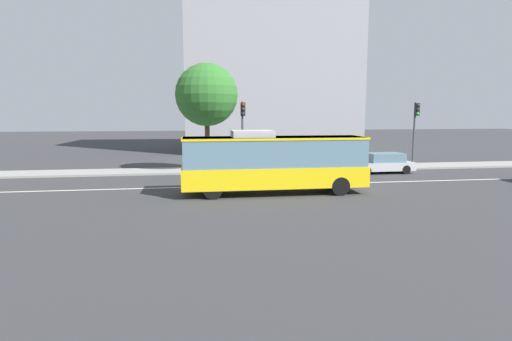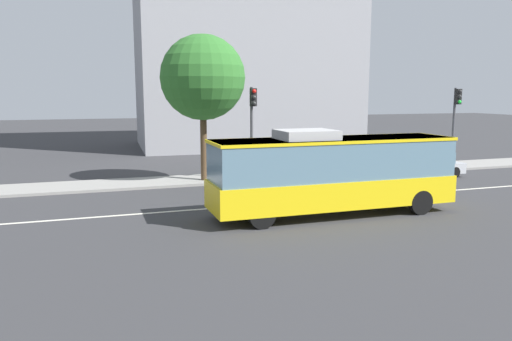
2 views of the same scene
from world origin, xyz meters
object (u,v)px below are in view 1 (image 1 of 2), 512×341
at_px(street_tree_kerbside_left, 207,95).
at_px(transit_bus, 274,161).
at_px(traffic_light_near_corner, 243,124).
at_px(traffic_light_mid_block, 415,124).
at_px(sedan_silver, 383,163).

bearing_deg(street_tree_kerbside_left, transit_bus, -69.71).
xyz_separation_m(transit_bus, traffic_light_near_corner, (-0.73, 8.06, 1.75)).
bearing_deg(traffic_light_mid_block, traffic_light_near_corner, -88.18).
bearing_deg(sedan_silver, street_tree_kerbside_left, -10.68).
bearing_deg(traffic_light_near_corner, sedan_silver, 80.68).
distance_m(traffic_light_near_corner, street_tree_kerbside_left, 3.40).
bearing_deg(street_tree_kerbside_left, traffic_light_near_corner, -17.26).
height_order(traffic_light_near_corner, street_tree_kerbside_left, street_tree_kerbside_left).
relative_size(transit_bus, sedan_silver, 2.22).
bearing_deg(street_tree_kerbside_left, traffic_light_mid_block, -2.22).
height_order(transit_bus, traffic_light_near_corner, traffic_light_near_corner).
distance_m(traffic_light_near_corner, traffic_light_mid_block, 13.58).
bearing_deg(street_tree_kerbside_left, sedan_silver, -10.52).
height_order(sedan_silver, traffic_light_mid_block, traffic_light_mid_block).
relative_size(sedan_silver, traffic_light_near_corner, 0.87).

